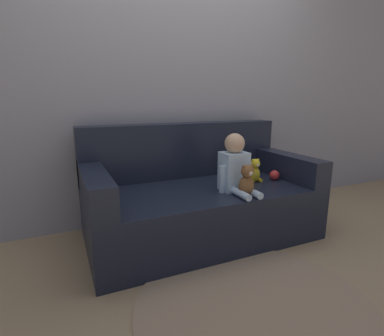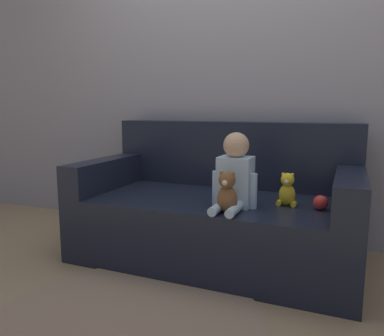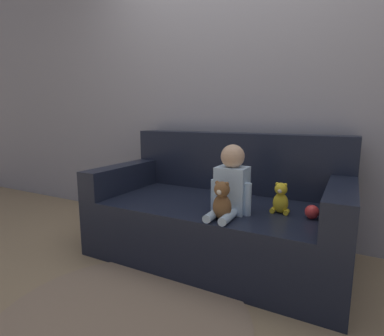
{
  "view_description": "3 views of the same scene",
  "coord_description": "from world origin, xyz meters",
  "px_view_note": "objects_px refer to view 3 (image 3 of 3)",
  "views": [
    {
      "loc": [
        -0.98,
        -2.0,
        1.08
      ],
      "look_at": [
        -0.14,
        -0.12,
        0.6
      ],
      "focal_mm": 28.0,
      "sensor_mm": 36.0,
      "label": 1
    },
    {
      "loc": [
        0.76,
        -2.21,
        0.97
      ],
      "look_at": [
        -0.17,
        0.01,
        0.58
      ],
      "focal_mm": 35.0,
      "sensor_mm": 36.0,
      "label": 2
    },
    {
      "loc": [
        0.82,
        -1.89,
        1.0
      ],
      "look_at": [
        -0.15,
        -0.08,
        0.65
      ],
      "focal_mm": 28.0,
      "sensor_mm": 36.0,
      "label": 3
    }
  ],
  "objects_px": {
    "teddy_bear_brown": "(222,201)",
    "toy_ball": "(312,212)",
    "couch": "(219,213)",
    "plush_toy_side": "(281,199)",
    "person_baby": "(231,184)"
  },
  "relations": [
    {
      "from": "teddy_bear_brown",
      "to": "toy_ball",
      "type": "height_order",
      "value": "teddy_bear_brown"
    },
    {
      "from": "couch",
      "to": "toy_ball",
      "type": "height_order",
      "value": "couch"
    },
    {
      "from": "plush_toy_side",
      "to": "toy_ball",
      "type": "relative_size",
      "value": 2.35
    },
    {
      "from": "teddy_bear_brown",
      "to": "toy_ball",
      "type": "xyz_separation_m",
      "value": [
        0.46,
        0.26,
        -0.07
      ]
    },
    {
      "from": "couch",
      "to": "person_baby",
      "type": "relative_size",
      "value": 4.11
    },
    {
      "from": "teddy_bear_brown",
      "to": "plush_toy_side",
      "type": "relative_size",
      "value": 1.18
    },
    {
      "from": "person_baby",
      "to": "plush_toy_side",
      "type": "bearing_deg",
      "value": 25.4
    },
    {
      "from": "person_baby",
      "to": "teddy_bear_brown",
      "type": "distance_m",
      "value": 0.17
    },
    {
      "from": "teddy_bear_brown",
      "to": "person_baby",
      "type": "bearing_deg",
      "value": 90.91
    },
    {
      "from": "couch",
      "to": "toy_ball",
      "type": "distance_m",
      "value": 0.67
    },
    {
      "from": "person_baby",
      "to": "plush_toy_side",
      "type": "distance_m",
      "value": 0.32
    },
    {
      "from": "teddy_bear_brown",
      "to": "plush_toy_side",
      "type": "bearing_deg",
      "value": 45.95
    },
    {
      "from": "couch",
      "to": "teddy_bear_brown",
      "type": "relative_size",
      "value": 7.64
    },
    {
      "from": "plush_toy_side",
      "to": "toy_ball",
      "type": "xyz_separation_m",
      "value": [
        0.19,
        -0.02,
        -0.05
      ]
    },
    {
      "from": "toy_ball",
      "to": "plush_toy_side",
      "type": "bearing_deg",
      "value": 173.78
    }
  ]
}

